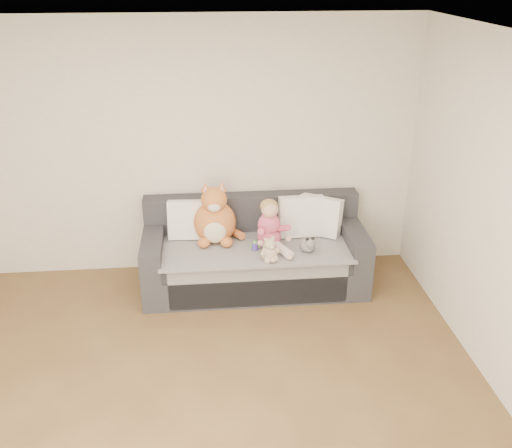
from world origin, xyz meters
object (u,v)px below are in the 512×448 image
Objects in this scene: plush_cat at (215,219)px; sofa at (254,256)px; sippy_cup at (255,245)px; teddy_bear at (270,251)px; toddler at (270,228)px.

sofa is at bearing -6.73° from plush_cat.
sippy_cup is at bearing -93.32° from sofa.
teddy_bear is (0.11, -0.41, 0.26)m from sofa.
plush_cat is 6.06× the size of sippy_cup.
plush_cat reaches higher than sippy_cup.
toddler is at bearing 61.40° from teddy_bear.
teddy_bear is 0.26m from sippy_cup.
plush_cat is 2.61× the size of teddy_bear.
teddy_bear is (-0.04, -0.28, -0.11)m from toddler.
teddy_bear is at bearing -110.56° from toddler.
toddler is 2.05× the size of teddy_bear.
sofa is 0.50m from teddy_bear.
teddy_bear reaches higher than sippy_cup.
plush_cat is at bearing 146.15° from sippy_cup.
toddler reaches higher than sippy_cup.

